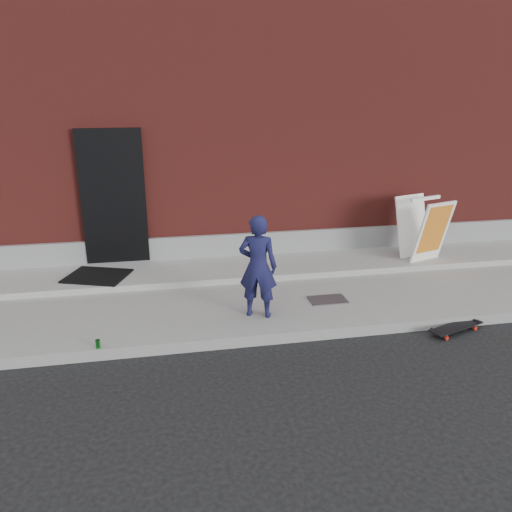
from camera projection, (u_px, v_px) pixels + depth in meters
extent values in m
plane|color=black|center=(312.00, 341.00, 6.48)|extent=(80.00, 80.00, 0.00)
cube|color=gray|center=(284.00, 292.00, 7.85)|extent=(20.00, 3.00, 0.15)
cube|color=gray|center=(272.00, 266.00, 8.65)|extent=(20.00, 1.20, 0.10)
cube|color=maroon|center=(232.00, 116.00, 12.21)|extent=(20.00, 8.00, 5.00)
cube|color=gray|center=(265.00, 243.00, 9.10)|extent=(20.00, 0.10, 0.40)
cube|color=black|center=(113.00, 197.00, 8.33)|extent=(1.05, 0.12, 2.25)
imported|color=#16173F|center=(258.00, 267.00, 6.66)|extent=(0.60, 0.50, 1.42)
cylinder|color=red|center=(464.00, 323.00, 6.92)|extent=(0.06, 0.05, 0.06)
cylinder|color=red|center=(475.00, 328.00, 6.77)|extent=(0.06, 0.05, 0.06)
cylinder|color=red|center=(436.00, 332.00, 6.65)|extent=(0.06, 0.05, 0.06)
cylinder|color=red|center=(446.00, 338.00, 6.50)|extent=(0.06, 0.05, 0.06)
cube|color=#BBBABF|center=(470.00, 323.00, 6.83)|extent=(0.11, 0.18, 0.02)
cube|color=#BBBABF|center=(441.00, 333.00, 6.57)|extent=(0.11, 0.18, 0.02)
cube|color=black|center=(456.00, 327.00, 6.69)|extent=(0.84, 0.46, 0.02)
cube|color=white|center=(433.00, 232.00, 8.54)|extent=(0.72, 0.49, 1.08)
cube|color=white|center=(412.00, 226.00, 8.94)|extent=(0.72, 0.49, 1.08)
cube|color=yellow|center=(434.00, 236.00, 8.54)|extent=(0.59, 0.38, 0.86)
cube|color=white|center=(425.00, 198.00, 8.57)|extent=(0.65, 0.26, 0.06)
cylinder|color=#1B8A27|center=(98.00, 344.00, 5.99)|extent=(0.07, 0.07, 0.11)
cube|color=black|center=(97.00, 276.00, 8.01)|extent=(1.13, 1.03, 0.03)
cube|color=#535257|center=(328.00, 300.00, 7.36)|extent=(0.55, 0.35, 0.02)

